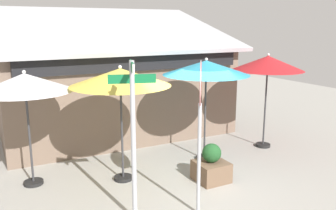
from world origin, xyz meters
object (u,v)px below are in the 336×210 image
(patio_umbrella_teal_right, at_px, (206,69))
(patio_umbrella_ivory_left, at_px, (25,84))
(patio_umbrella_mustard_center, at_px, (120,78))
(stop_sign, at_px, (200,108))
(patio_umbrella_crimson_far_right, at_px, (268,64))
(sidewalk_planter, at_px, (211,166))
(street_sign_post, at_px, (133,126))

(patio_umbrella_teal_right, bearing_deg, patio_umbrella_ivory_left, 173.60)
(patio_umbrella_ivory_left, relative_size, patio_umbrella_mustard_center, 0.97)
(patio_umbrella_mustard_center, bearing_deg, patio_umbrella_teal_right, 5.39)
(stop_sign, distance_m, patio_umbrella_teal_right, 2.96)
(patio_umbrella_crimson_far_right, bearing_deg, patio_umbrella_ivory_left, 176.11)
(patio_umbrella_teal_right, distance_m, sidewalk_planter, 2.56)
(patio_umbrella_ivory_left, relative_size, patio_umbrella_teal_right, 0.95)
(stop_sign, relative_size, patio_umbrella_teal_right, 1.08)
(street_sign_post, relative_size, patio_umbrella_teal_right, 1.08)
(patio_umbrella_mustard_center, distance_m, patio_umbrella_crimson_far_right, 4.62)
(stop_sign, height_order, patio_umbrella_ivory_left, stop_sign)
(street_sign_post, xyz_separation_m, patio_umbrella_mustard_center, (0.44, 1.80, 0.61))
(patio_umbrella_crimson_far_right, bearing_deg, sidewalk_planter, -155.03)
(street_sign_post, distance_m, patio_umbrella_ivory_left, 2.97)
(stop_sign, distance_m, sidewalk_planter, 2.35)
(patio_umbrella_ivory_left, bearing_deg, patio_umbrella_crimson_far_right, -3.89)
(street_sign_post, relative_size, patio_umbrella_mustard_center, 1.10)
(street_sign_post, distance_m, patio_umbrella_teal_right, 3.59)
(stop_sign, bearing_deg, sidewalk_planter, 46.26)
(stop_sign, height_order, sidewalk_planter, stop_sign)
(stop_sign, relative_size, patio_umbrella_crimson_far_right, 1.06)
(patio_umbrella_teal_right, bearing_deg, patio_umbrella_crimson_far_right, 1.23)
(patio_umbrella_mustard_center, distance_m, sidewalk_planter, 2.95)
(stop_sign, relative_size, sidewalk_planter, 3.27)
(stop_sign, height_order, patio_umbrella_teal_right, stop_sign)
(patio_umbrella_ivory_left, relative_size, patio_umbrella_crimson_far_right, 0.94)
(patio_umbrella_mustard_center, bearing_deg, patio_umbrella_ivory_left, 159.48)
(patio_umbrella_ivory_left, xyz_separation_m, patio_umbrella_crimson_far_right, (6.55, -0.45, 0.15))
(patio_umbrella_ivory_left, height_order, patio_umbrella_teal_right, patio_umbrella_teal_right)
(patio_umbrella_ivory_left, height_order, patio_umbrella_mustard_center, patio_umbrella_mustard_center)
(patio_umbrella_ivory_left, height_order, sidewalk_planter, patio_umbrella_ivory_left)
(stop_sign, distance_m, patio_umbrella_ivory_left, 3.93)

